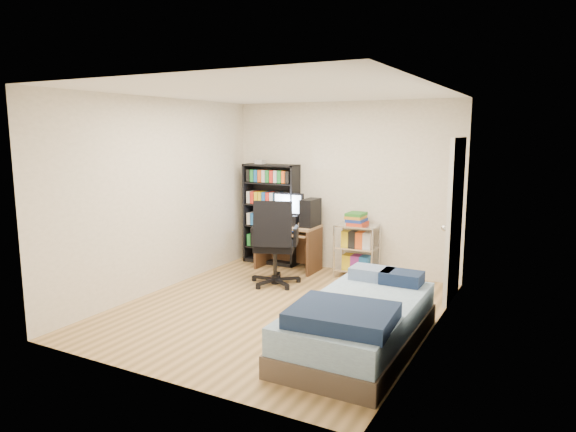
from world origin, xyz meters
The scene contains 7 objects.
room centered at (0.00, 0.00, 1.25)m, with size 3.58×4.08×2.58m.
media_shelf centered at (-1.15, 1.84, 0.81)m, with size 0.88×0.29×1.63m.
computer_desk centered at (-0.64, 1.67, 0.62)m, with size 0.92×0.53×1.16m.
office_chair centered at (-0.51, 0.82, 0.38)m, with size 0.91×0.91×1.18m.
wire_cart centered at (0.33, 1.74, 0.61)m, with size 0.60×0.44×0.93m.
bed centered at (1.22, -0.60, 0.26)m, with size 1.02×2.04×0.58m.
door centered at (1.72, 1.35, 1.00)m, with size 0.12×0.80×2.00m.
Camera 1 is at (2.82, -5.06, 2.06)m, focal length 32.00 mm.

